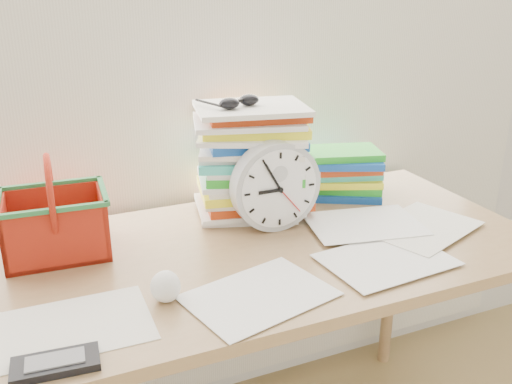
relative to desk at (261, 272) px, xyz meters
name	(u,v)px	position (x,y,z in m)	size (l,w,h in m)	color
curtain	(206,8)	(0.00, 0.38, 0.62)	(2.40, 0.01, 2.50)	silver
desk	(261,272)	(0.00, 0.00, 0.00)	(1.40, 0.70, 0.75)	olive
paper_stack	(252,160)	(0.07, 0.22, 0.23)	(0.31, 0.26, 0.31)	white
clock	(275,186)	(0.08, 0.09, 0.20)	(0.24, 0.24, 0.05)	#B2B5B7
sunglasses	(239,102)	(0.02, 0.20, 0.40)	(0.14, 0.12, 0.03)	black
book_stack	(346,172)	(0.38, 0.23, 0.15)	(0.24, 0.19, 0.14)	white
basket	(53,207)	(-0.47, 0.16, 0.20)	(0.25, 0.19, 0.25)	red
crumpled_ball	(165,286)	(-0.29, -0.15, 0.11)	(0.07, 0.07, 0.07)	white
calculator	(56,364)	(-0.52, -0.29, 0.08)	(0.15, 0.07, 0.01)	black
scattered_papers	(261,244)	(0.00, 0.00, 0.08)	(1.26, 0.42, 0.02)	white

